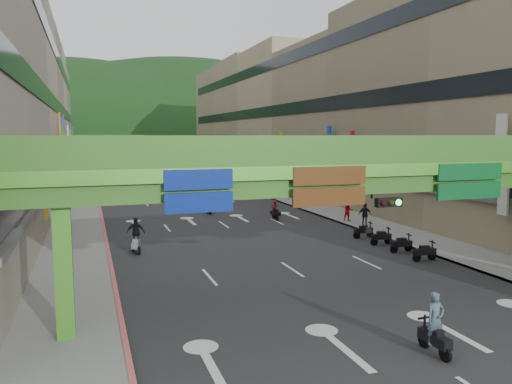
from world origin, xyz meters
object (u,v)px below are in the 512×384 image
car_yellow (181,181)px  scooter_rider_mid (275,208)px  pedestrian_red (348,213)px  overpass_near (379,183)px  scooter_rider_near (435,326)px  car_silver (148,181)px

car_yellow → scooter_rider_mid: bearing=-81.7°
pedestrian_red → car_yellow: bearing=115.0°
overpass_near → pedestrian_red: bearing=64.1°
scooter_rider_near → scooter_rider_mid: 26.30m
overpass_near → scooter_rider_mid: overpass_near is taller
scooter_rider_near → pedestrian_red: (9.43, 22.61, -0.16)m
car_silver → car_yellow: (4.20, -1.81, -0.03)m
scooter_rider_near → scooter_rider_mid: bearing=80.4°
pedestrian_red → overpass_near: bearing=-104.2°
scooter_rider_near → pedestrian_red: size_ratio=1.28×
overpass_near → car_yellow: (1.10, 51.38, -4.51)m
scooter_rider_mid → pedestrian_red: 6.06m
overpass_near → scooter_rider_mid: 22.30m
overpass_near → car_yellow: overpass_near is taller
overpass_near → car_silver: 53.47m
scooter_rider_mid → car_yellow: size_ratio=0.46×
scooter_rider_near → car_yellow: bearing=88.3°
overpass_near → car_yellow: size_ratio=6.81×
scooter_rider_near → pedestrian_red: scooter_rider_near is taller
car_yellow → pedestrian_red: bearing=-73.7°
scooter_rider_mid → pedestrian_red: bearing=-33.4°
scooter_rider_mid → car_yellow: (-2.71, 29.83, -0.25)m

